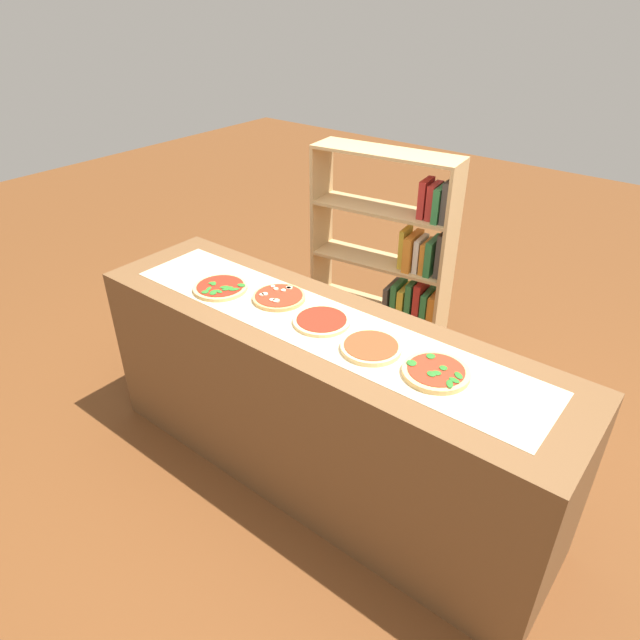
# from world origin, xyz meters

# --- Properties ---
(ground_plane) EXTENTS (12.00, 12.00, 0.00)m
(ground_plane) POSITION_xyz_m (0.00, 0.00, 0.00)
(ground_plane) COLOR brown
(counter) EXTENTS (2.29, 0.61, 0.88)m
(counter) POSITION_xyz_m (0.00, 0.00, 0.44)
(counter) COLOR brown
(counter) RESTS_ON ground_plane
(parchment_paper) EXTENTS (2.00, 0.39, 0.00)m
(parchment_paper) POSITION_xyz_m (0.00, 0.00, 0.88)
(parchment_paper) COLOR beige
(parchment_paper) RESTS_ON counter
(pizza_spinach_0) EXTENTS (0.26, 0.26, 0.03)m
(pizza_spinach_0) POSITION_xyz_m (-0.56, -0.05, 0.89)
(pizza_spinach_0) COLOR #DBB26B
(pizza_spinach_0) RESTS_ON parchment_paper
(pizza_mushroom_1) EXTENTS (0.24, 0.24, 0.03)m
(pizza_mushroom_1) POSITION_xyz_m (-0.28, 0.05, 0.89)
(pizza_mushroom_1) COLOR tan
(pizza_mushroom_1) RESTS_ON parchment_paper
(pizza_plain_2) EXTENTS (0.25, 0.25, 0.02)m
(pizza_plain_2) POSITION_xyz_m (0.00, 0.01, 0.89)
(pizza_plain_2) COLOR #E5C17F
(pizza_plain_2) RESTS_ON parchment_paper
(pizza_plain_3) EXTENTS (0.24, 0.24, 0.02)m
(pizza_plain_3) POSITION_xyz_m (0.28, -0.03, 0.89)
(pizza_plain_3) COLOR #E5C17F
(pizza_plain_3) RESTS_ON parchment_paper
(pizza_spinach_4) EXTENTS (0.25, 0.25, 0.03)m
(pizza_spinach_4) POSITION_xyz_m (0.56, -0.01, 0.89)
(pizza_spinach_4) COLOR #DBB26B
(pizza_spinach_4) RESTS_ON parchment_paper
(bookshelf) EXTENTS (0.88, 0.34, 1.33)m
(bookshelf) POSITION_xyz_m (-0.25, 1.09, 0.63)
(bookshelf) COLOR tan
(bookshelf) RESTS_ON ground_plane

